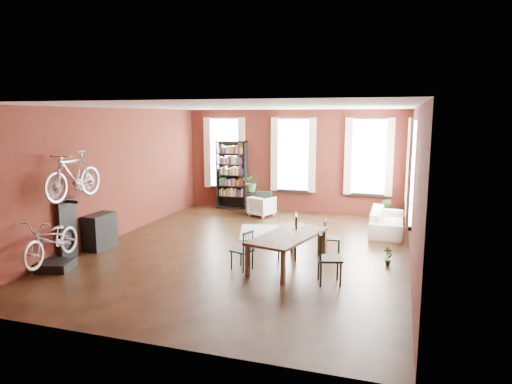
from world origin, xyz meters
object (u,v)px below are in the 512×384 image
at_px(dining_chair_b, 287,237).
at_px(dining_chair_c, 330,258).
at_px(dining_chair_a, 242,250).
at_px(dining_chair_d, 332,238).
at_px(white_armchair, 262,205).
at_px(dining_table, 288,251).
at_px(bookshelf, 232,175).
at_px(bicycle_floor, 51,220).
at_px(console_table, 100,231).
at_px(cream_sofa, 387,217).
at_px(plant_stand, 252,203).
at_px(bike_trainer, 56,266).

distance_m(dining_chair_b, dining_chair_c, 1.63).
xyz_separation_m(dining_chair_a, dining_chair_d, (1.56, 1.46, -0.01)).
bearing_deg(white_armchair, dining_table, 135.11).
bearing_deg(dining_chair_c, dining_table, 38.52).
xyz_separation_m(dining_chair_a, bookshelf, (-2.32, 5.60, 0.70)).
distance_m(dining_chair_a, bookshelf, 6.10).
distance_m(dining_chair_a, dining_chair_b, 1.19).
bearing_deg(dining_chair_a, dining_chair_b, 164.61).
xyz_separation_m(dining_chair_a, bicycle_floor, (-3.53, -1.16, 0.62)).
bearing_deg(dining_chair_c, console_table, 66.89).
bearing_deg(console_table, dining_chair_d, 11.69).
height_order(dining_table, cream_sofa, cream_sofa).
bearing_deg(dining_chair_b, bicycle_floor, -77.85).
bearing_deg(white_armchair, dining_chair_a, 124.14).
bearing_deg(dining_table, dining_chair_a, -139.56).
xyz_separation_m(bookshelf, cream_sofa, (4.95, -1.70, -0.69)).
bearing_deg(dining_chair_b, plant_stand, -167.16).
bearing_deg(console_table, dining_chair_b, 7.79).
distance_m(dining_table, white_armchair, 4.76).
relative_size(dining_table, dining_chair_b, 2.11).
bearing_deg(white_armchair, cream_sofa, -171.90).
xyz_separation_m(dining_table, cream_sofa, (1.79, 3.48, 0.07)).
bearing_deg(bicycle_floor, dining_table, 12.72).
xyz_separation_m(dining_chair_a, dining_chair_b, (0.67, 0.98, 0.08)).
distance_m(dining_chair_b, bicycle_floor, 4.75).
bearing_deg(console_table, plant_stand, 64.99).
bearing_deg(white_armchair, bike_trainer, 89.39).
bearing_deg(cream_sofa, bike_trainer, 129.50).
distance_m(cream_sofa, console_table, 7.15).
bearing_deg(dining_table, dining_chair_d, 69.36).
xyz_separation_m(dining_chair_d, plant_stand, (-3.00, 3.56, -0.04)).
relative_size(dining_chair_a, dining_chair_b, 0.84).
xyz_separation_m(cream_sofa, console_table, (-6.23, -3.50, -0.01)).
bearing_deg(bicycle_floor, dining_chair_b, 19.87).
relative_size(white_armchair, bicycle_floor, 0.40).
relative_size(cream_sofa, console_table, 2.60).
xyz_separation_m(white_armchair, bike_trainer, (-2.44, -5.94, -0.25)).
distance_m(dining_chair_b, cream_sofa, 3.51).
xyz_separation_m(dining_chair_a, dining_chair_c, (1.76, -0.23, 0.07)).
relative_size(plant_stand, bicycle_floor, 0.41).
bearing_deg(dining_chair_d, bookshelf, 39.67).
height_order(white_armchair, plant_stand, plant_stand).
distance_m(dining_chair_b, bike_trainer, 4.70).
bearing_deg(cream_sofa, dining_table, 152.74).
xyz_separation_m(dining_table, plant_stand, (-2.28, 4.61, 0.01)).
bearing_deg(dining_chair_c, bicycle_floor, 83.48).
bearing_deg(dining_table, dining_chair_b, 120.21).
height_order(dining_table, white_armchair, dining_table).
relative_size(dining_chair_b, bike_trainer, 1.56).
bearing_deg(console_table, dining_chair_c, -6.69).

